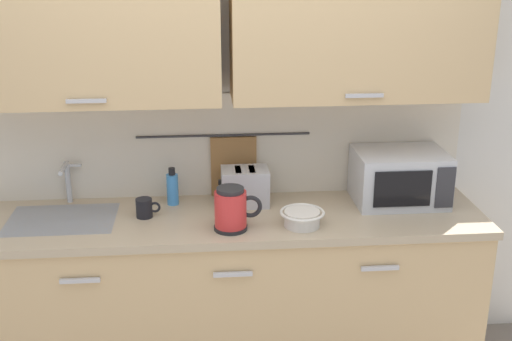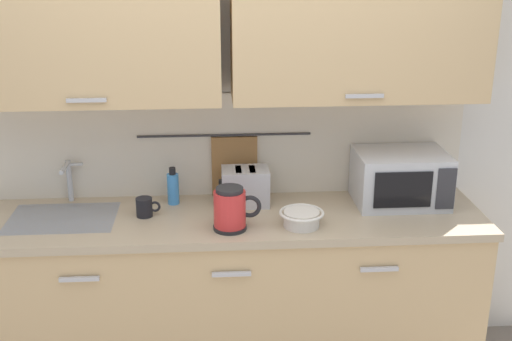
% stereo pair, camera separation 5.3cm
% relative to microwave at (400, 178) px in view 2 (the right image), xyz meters
% --- Properties ---
extents(counter_unit, '(2.53, 0.64, 0.90)m').
position_rel_microwave_xyz_m(counter_unit, '(-0.89, -0.11, -0.58)').
color(counter_unit, tan).
rests_on(counter_unit, ground).
extents(back_wall_assembly, '(3.70, 0.41, 2.50)m').
position_rel_microwave_xyz_m(back_wall_assembly, '(-0.88, 0.12, 0.49)').
color(back_wall_assembly, silver).
rests_on(back_wall_assembly, ground).
extents(sink_faucet, '(0.09, 0.17, 0.22)m').
position_rel_microwave_xyz_m(sink_faucet, '(-1.70, 0.12, 0.01)').
color(sink_faucet, '#B2B5BA').
rests_on(sink_faucet, counter_unit).
extents(microwave, '(0.46, 0.35, 0.27)m').
position_rel_microwave_xyz_m(microwave, '(0.00, 0.00, 0.00)').
color(microwave, silver).
rests_on(microwave, counter_unit).
extents(electric_kettle, '(0.23, 0.16, 0.21)m').
position_rel_microwave_xyz_m(electric_kettle, '(-0.88, -0.27, -0.03)').
color(electric_kettle, black).
rests_on(electric_kettle, counter_unit).
extents(dish_soap_bottle, '(0.06, 0.06, 0.20)m').
position_rel_microwave_xyz_m(dish_soap_bottle, '(-1.16, 0.07, -0.05)').
color(dish_soap_bottle, '#3F8CD8').
rests_on(dish_soap_bottle, counter_unit).
extents(mug_near_sink, '(0.12, 0.08, 0.09)m').
position_rel_microwave_xyz_m(mug_near_sink, '(-1.30, -0.09, -0.09)').
color(mug_near_sink, black).
rests_on(mug_near_sink, counter_unit).
extents(mixing_bowl, '(0.21, 0.21, 0.08)m').
position_rel_microwave_xyz_m(mixing_bowl, '(-0.54, -0.26, -0.09)').
color(mixing_bowl, silver).
rests_on(mixing_bowl, counter_unit).
extents(toaster, '(0.26, 0.17, 0.19)m').
position_rel_microwave_xyz_m(toaster, '(-0.79, 0.03, -0.04)').
color(toaster, '#B7BABF').
rests_on(toaster, counter_unit).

